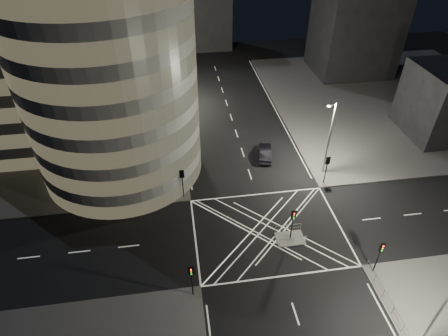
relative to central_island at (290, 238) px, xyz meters
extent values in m
plane|color=black|center=(-2.00, 1.50, -0.07)|extent=(120.00, 120.00, 0.00)
cube|color=#524F4D|center=(-31.00, 28.50, 0.00)|extent=(42.00, 42.00, 0.15)
cube|color=#524F4D|center=(27.00, 28.50, 0.00)|extent=(42.00, 42.00, 0.15)
cube|color=slate|center=(0.00, 0.00, 0.00)|extent=(3.00, 2.00, 0.15)
cylinder|color=gray|center=(-18.00, 15.50, 12.57)|extent=(20.00, 20.00, 25.00)
cube|color=gray|center=(-28.00, 25.50, 12.57)|extent=(20.00, 18.00, 25.00)
cube|color=gray|center=(-24.00, 43.50, 11.07)|extent=(24.00, 16.00, 22.00)
cube|color=black|center=(24.00, 41.50, 7.58)|extent=(14.00, 12.00, 15.00)
cube|color=black|center=(28.00, 17.50, 5.08)|extent=(10.00, 10.00, 10.00)
cube|color=black|center=(-6.00, 59.50, 8.93)|extent=(18.00, 8.00, 18.00)
cylinder|color=black|center=(-12.50, 10.50, 1.51)|extent=(0.32, 0.32, 2.88)
ellipsoid|color=black|center=(-12.50, 10.50, 4.30)|extent=(4.90, 4.90, 5.63)
cylinder|color=black|center=(-12.50, 16.50, 1.75)|extent=(0.32, 0.32, 3.36)
ellipsoid|color=black|center=(-12.50, 16.50, 4.72)|extent=(4.66, 4.66, 5.36)
cylinder|color=black|center=(-12.50, 22.50, 1.90)|extent=(0.32, 0.32, 3.64)
ellipsoid|color=black|center=(-12.50, 22.50, 5.03)|extent=(4.76, 4.76, 5.47)
cylinder|color=black|center=(-12.50, 28.50, 1.81)|extent=(0.32, 0.32, 3.47)
ellipsoid|color=black|center=(-12.50, 28.50, 4.92)|extent=(5.01, 5.01, 5.76)
cylinder|color=black|center=(-12.50, 34.50, 1.76)|extent=(0.32, 0.32, 3.36)
ellipsoid|color=black|center=(-12.50, 34.50, 4.62)|extent=(4.28, 4.28, 4.92)
cylinder|color=black|center=(-10.80, 8.30, 1.57)|extent=(0.12, 0.12, 3.00)
cube|color=black|center=(-10.80, 8.30, 3.52)|extent=(0.28, 0.22, 0.90)
cube|color=black|center=(-10.80, 8.30, 3.52)|extent=(0.55, 0.04, 1.10)
cylinder|color=black|center=(-10.80, -5.30, 1.57)|extent=(0.12, 0.12, 3.00)
cube|color=black|center=(-10.80, -5.30, 3.52)|extent=(0.28, 0.22, 0.90)
cube|color=black|center=(-10.80, -5.30, 3.52)|extent=(0.55, 0.04, 1.10)
cylinder|color=black|center=(6.80, 8.30, 1.57)|extent=(0.12, 0.12, 3.00)
cube|color=black|center=(6.80, 8.30, 3.52)|extent=(0.28, 0.22, 0.90)
cube|color=black|center=(6.80, 8.30, 3.52)|extent=(0.55, 0.04, 1.10)
cylinder|color=black|center=(6.80, -5.30, 1.57)|extent=(0.12, 0.12, 3.00)
cube|color=black|center=(6.80, -5.30, 3.52)|extent=(0.28, 0.22, 0.90)
cube|color=black|center=(6.80, -5.30, 3.52)|extent=(0.55, 0.04, 1.10)
cylinder|color=black|center=(0.00, 0.00, 1.57)|extent=(0.12, 0.12, 3.00)
cube|color=black|center=(0.00, 0.00, 3.52)|extent=(0.28, 0.22, 0.90)
cube|color=black|center=(0.00, 0.00, 3.52)|extent=(0.55, 0.04, 1.10)
cylinder|color=slate|center=(-11.50, 13.50, 5.08)|extent=(0.20, 0.20, 10.00)
cylinder|color=slate|center=(-11.05, 13.50, 9.93)|extent=(0.90, 0.10, 0.10)
cube|color=slate|center=(-10.60, 13.50, 9.83)|extent=(0.50, 0.25, 0.18)
cube|color=white|center=(-10.60, 13.50, 9.72)|extent=(0.42, 0.20, 0.05)
cylinder|color=slate|center=(-11.50, 31.50, 5.08)|extent=(0.20, 0.20, 10.00)
cylinder|color=slate|center=(-11.05, 31.50, 9.93)|extent=(0.90, 0.10, 0.10)
cube|color=slate|center=(-10.60, 31.50, 9.83)|extent=(0.50, 0.25, 0.18)
cube|color=white|center=(-10.60, 31.50, 9.72)|extent=(0.42, 0.20, 0.05)
cylinder|color=slate|center=(7.50, 10.50, 5.08)|extent=(0.20, 0.20, 10.00)
cylinder|color=slate|center=(7.05, 10.50, 9.93)|extent=(0.90, 0.10, 0.10)
cube|color=slate|center=(6.60, 10.50, 9.83)|extent=(0.50, 0.25, 0.18)
cube|color=white|center=(6.60, 10.50, 9.72)|extent=(0.42, 0.20, 0.05)
cylinder|color=slate|center=(7.50, -12.50, 5.08)|extent=(0.20, 0.20, 10.00)
cube|color=slate|center=(6.30, -10.65, 0.62)|extent=(0.06, 11.70, 1.10)
cube|color=slate|center=(0.00, -0.90, 0.62)|extent=(2.80, 0.06, 1.10)
cube|color=slate|center=(0.00, 0.90, 0.62)|extent=(2.80, 0.06, 1.10)
imported|color=black|center=(0.78, 14.91, 0.70)|extent=(2.63, 4.96, 1.55)
camera|label=1|loc=(-10.95, -25.68, 30.31)|focal=30.00mm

